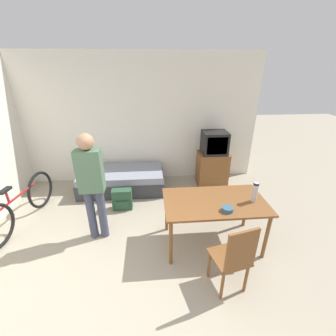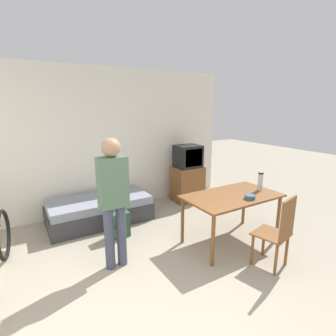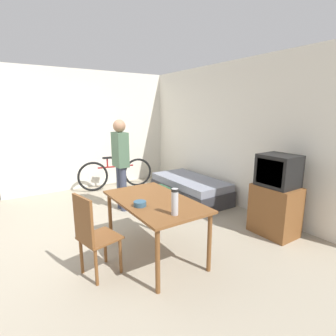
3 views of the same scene
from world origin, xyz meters
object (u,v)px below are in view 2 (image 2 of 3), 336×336
(tv, at_px, (188,175))
(daybed, at_px, (100,210))
(wooden_chair, at_px, (279,230))
(dining_table, at_px, (232,200))
(person_standing, at_px, (113,195))
(mate_bowl, at_px, (250,197))
(thermos_flask, at_px, (260,180))
(backpack, at_px, (118,225))

(tv, bearing_deg, daybed, -178.03)
(daybed, distance_m, wooden_chair, 2.93)
(dining_table, bearing_deg, daybed, 130.73)
(person_standing, bearing_deg, mate_bowl, -16.64)
(thermos_flask, height_order, backpack, thermos_flask)
(daybed, relative_size, tv, 1.45)
(tv, bearing_deg, dining_table, -104.67)
(wooden_chair, xyz_separation_m, person_standing, (-1.71, 1.08, 0.44))
(wooden_chair, relative_size, backpack, 2.39)
(tv, bearing_deg, backpack, -157.11)
(person_standing, relative_size, thermos_flask, 5.75)
(tv, height_order, person_standing, person_standing)
(daybed, xyz_separation_m, backpack, (0.07, -0.72, -0.02))
(wooden_chair, height_order, thermos_flask, thermos_flask)
(wooden_chair, bearing_deg, backpack, 128.64)
(thermos_flask, bearing_deg, dining_table, 174.03)
(thermos_flask, bearing_deg, mate_bowl, -155.99)
(dining_table, distance_m, person_standing, 1.74)
(wooden_chair, xyz_separation_m, thermos_flask, (0.50, 0.74, 0.37))
(dining_table, distance_m, wooden_chair, 0.80)
(person_standing, bearing_deg, thermos_flask, -8.81)
(dining_table, xyz_separation_m, thermos_flask, (0.52, -0.05, 0.24))
(backpack, bearing_deg, wooden_chair, -51.36)
(wooden_chair, distance_m, backpack, 2.31)
(dining_table, bearing_deg, wooden_chair, -88.52)
(daybed, distance_m, mate_bowl, 2.57)
(wooden_chair, relative_size, person_standing, 0.58)
(daybed, relative_size, wooden_chair, 1.82)
(wooden_chair, bearing_deg, mate_bowl, 82.46)
(dining_table, relative_size, thermos_flask, 4.87)
(dining_table, xyz_separation_m, person_standing, (-1.69, 0.29, 0.30))
(dining_table, bearing_deg, backpack, 144.83)
(mate_bowl, bearing_deg, backpack, 140.50)
(dining_table, height_order, thermos_flask, thermos_flask)
(person_standing, distance_m, mate_bowl, 1.87)
(tv, height_order, thermos_flask, tv)
(dining_table, xyz_separation_m, backpack, (-1.40, 0.99, -0.46))
(person_standing, relative_size, mate_bowl, 11.40)
(dining_table, height_order, mate_bowl, mate_bowl)
(wooden_chair, distance_m, thermos_flask, 0.97)
(person_standing, relative_size, backpack, 4.14)
(tv, bearing_deg, person_standing, -145.35)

